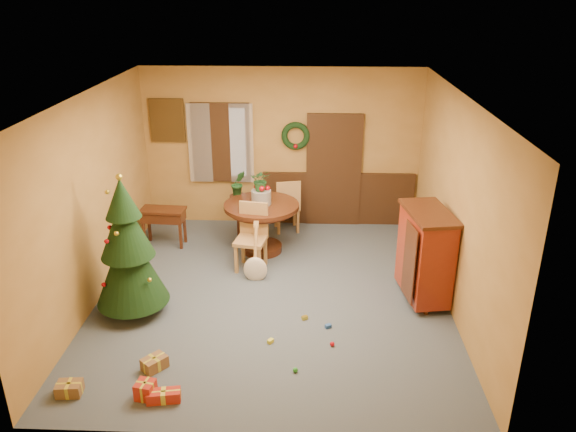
{
  "coord_description": "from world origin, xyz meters",
  "views": [
    {
      "loc": [
        0.51,
        -7.11,
        4.24
      ],
      "look_at": [
        0.21,
        0.4,
        1.1
      ],
      "focal_mm": 35.0,
      "sensor_mm": 36.0,
      "label": 1
    }
  ],
  "objects_px": {
    "christmas_tree": "(128,249)",
    "sideboard": "(425,253)",
    "dining_table": "(262,218)",
    "writing_desk": "(163,218)",
    "chair_near": "(252,234)"
  },
  "relations": [
    {
      "from": "dining_table",
      "to": "christmas_tree",
      "type": "relative_size",
      "value": 0.62
    },
    {
      "from": "christmas_tree",
      "to": "writing_desk",
      "type": "bearing_deg",
      "value": 92.48
    },
    {
      "from": "christmas_tree",
      "to": "chair_near",
      "type": "bearing_deg",
      "value": 42.89
    },
    {
      "from": "chair_near",
      "to": "christmas_tree",
      "type": "xyz_separation_m",
      "value": [
        -1.51,
        -1.4,
        0.39
      ]
    },
    {
      "from": "dining_table",
      "to": "chair_near",
      "type": "relative_size",
      "value": 1.17
    },
    {
      "from": "christmas_tree",
      "to": "sideboard",
      "type": "bearing_deg",
      "value": 7.34
    },
    {
      "from": "chair_near",
      "to": "christmas_tree",
      "type": "relative_size",
      "value": 0.53
    },
    {
      "from": "writing_desk",
      "to": "sideboard",
      "type": "distance_m",
      "value": 4.45
    },
    {
      "from": "writing_desk",
      "to": "sideboard",
      "type": "height_order",
      "value": "sideboard"
    },
    {
      "from": "dining_table",
      "to": "writing_desk",
      "type": "bearing_deg",
      "value": 173.96
    },
    {
      "from": "chair_near",
      "to": "writing_desk",
      "type": "xyz_separation_m",
      "value": [
        -1.6,
        0.75,
        -0.07
      ]
    },
    {
      "from": "dining_table",
      "to": "writing_desk",
      "type": "height_order",
      "value": "dining_table"
    },
    {
      "from": "chair_near",
      "to": "writing_desk",
      "type": "bearing_deg",
      "value": 154.9
    },
    {
      "from": "dining_table",
      "to": "sideboard",
      "type": "xyz_separation_m",
      "value": [
        2.43,
        -1.45,
        0.13
      ]
    },
    {
      "from": "dining_table",
      "to": "writing_desk",
      "type": "xyz_separation_m",
      "value": [
        -1.71,
        0.18,
        -0.1
      ]
    }
  ]
}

